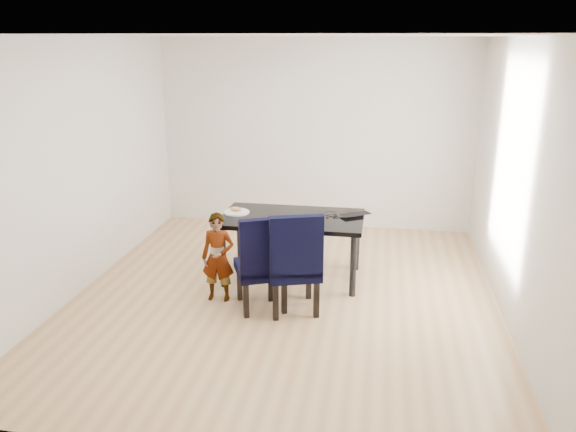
% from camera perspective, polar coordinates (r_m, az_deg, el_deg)
% --- Properties ---
extents(floor, '(4.50, 5.00, 0.01)m').
position_cam_1_polar(floor, '(6.17, -0.31, -8.15)').
color(floor, tan).
rests_on(floor, ground).
extents(ceiling, '(4.50, 5.00, 0.01)m').
position_cam_1_polar(ceiling, '(5.55, -0.36, 17.92)').
color(ceiling, white).
rests_on(ceiling, wall_back).
extents(wall_back, '(4.50, 0.01, 2.70)m').
position_cam_1_polar(wall_back, '(8.14, 2.74, 8.23)').
color(wall_back, silver).
rests_on(wall_back, ground).
extents(wall_front, '(4.50, 0.01, 2.70)m').
position_cam_1_polar(wall_front, '(3.39, -7.71, -5.62)').
color(wall_front, white).
rests_on(wall_front, ground).
extents(wall_left, '(0.01, 5.00, 2.70)m').
position_cam_1_polar(wall_left, '(6.48, -20.45, 4.70)').
color(wall_left, silver).
rests_on(wall_left, ground).
extents(wall_right, '(0.01, 5.00, 2.70)m').
position_cam_1_polar(wall_right, '(5.77, 22.32, 3.00)').
color(wall_right, white).
rests_on(wall_right, ground).
extents(dining_table, '(1.60, 0.90, 0.75)m').
position_cam_1_polar(dining_table, '(6.47, 0.45, -3.22)').
color(dining_table, black).
rests_on(dining_table, floor).
extents(chair_left, '(0.66, 0.67, 1.03)m').
position_cam_1_polar(chair_left, '(5.74, -2.77, -4.54)').
color(chair_left, black).
rests_on(chair_left, floor).
extents(chair_right, '(0.66, 0.67, 1.08)m').
position_cam_1_polar(chair_right, '(5.67, 0.50, -4.53)').
color(chair_right, black).
rests_on(chair_right, floor).
extents(child, '(0.36, 0.24, 0.96)m').
position_cam_1_polar(child, '(5.95, -7.12, -4.19)').
color(child, red).
rests_on(child, floor).
extents(plate, '(0.31, 0.31, 0.02)m').
position_cam_1_polar(plate, '(6.50, -5.23, 0.39)').
color(plate, silver).
rests_on(plate, dining_table).
extents(sandwich, '(0.14, 0.09, 0.05)m').
position_cam_1_polar(sandwich, '(6.51, -5.35, 0.72)').
color(sandwich, '#C78847').
rests_on(sandwich, plate).
extents(laptop, '(0.42, 0.38, 0.03)m').
position_cam_1_polar(laptop, '(6.44, 6.69, 0.23)').
color(laptop, black).
rests_on(laptop, dining_table).
extents(cable_tangle, '(0.17, 0.17, 0.01)m').
position_cam_1_polar(cable_tangle, '(6.34, 4.45, -0.10)').
color(cable_tangle, black).
rests_on(cable_tangle, dining_table).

